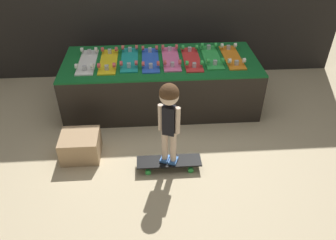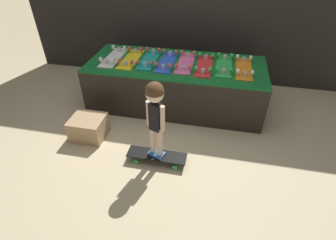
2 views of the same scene
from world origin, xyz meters
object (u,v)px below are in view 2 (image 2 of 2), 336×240
Objects in this scene: skateboard_yellow_on_rack at (131,58)px; skateboard_white_on_rack at (114,57)px; skateboard_red_on_rack at (204,65)px; skateboard_on_floor at (157,156)px; skateboard_teal_on_rack at (149,59)px; skateboard_green_on_rack at (224,65)px; skateboard_pink_on_rack at (186,62)px; storage_box at (89,127)px; skateboard_blue_on_rack at (167,61)px; child at (155,107)px; skateboard_orange_on_rack at (244,68)px.

skateboard_white_on_rack is at bearing 179.00° from skateboard_yellow_on_rack.
skateboard_red_on_rack reaches higher than skateboard_on_floor.
skateboard_teal_on_rack is 1.00× the size of skateboard_green_on_rack.
skateboard_pink_on_rack is 1.40m from storage_box.
skateboard_teal_on_rack is 1.00× the size of skateboard_blue_on_rack.
skateboard_white_on_rack and skateboard_blue_on_rack have the same top height.
skateboard_red_on_rack is 1.16m from child.
skateboard_white_on_rack and skateboard_red_on_rack have the same top height.
skateboard_yellow_on_rack is 1.27m from child.
skateboard_pink_on_rack is (0.23, 0.02, 0.00)m from skateboard_blue_on_rack.
skateboard_white_on_rack is 1.00× the size of skateboard_orange_on_rack.
skateboard_yellow_on_rack is at bearing -171.58° from skateboard_teal_on_rack.
skateboard_white_on_rack is at bearing -178.63° from skateboard_green_on_rack.
skateboard_pink_on_rack and skateboard_orange_on_rack have the same top height.
skateboard_teal_on_rack is 1.00× the size of skateboard_pink_on_rack.
skateboard_blue_on_rack is 1.24m from storage_box.
skateboard_yellow_on_rack is 1.69× the size of storage_box.
storage_box is (-1.19, -0.88, -0.48)m from skateboard_red_on_rack.
skateboard_yellow_on_rack and skateboard_teal_on_rack have the same top height.
skateboard_orange_on_rack is at bearing 2.70° from skateboard_red_on_rack.
skateboard_white_on_rack is at bearing 179.55° from skateboard_red_on_rack.
skateboard_orange_on_rack is at bearing 0.63° from skateboard_blue_on_rack.
skateboard_yellow_on_rack is 1.00× the size of skateboard_teal_on_rack.
child reaches higher than storage_box.
skateboard_blue_on_rack is (0.47, 0.01, 0.00)m from skateboard_yellow_on_rack.
child is (0.84, -1.12, 0.07)m from skateboard_white_on_rack.
skateboard_blue_on_rack is (0.23, -0.03, 0.00)m from skateboard_teal_on_rack.
skateboard_green_on_rack is (0.23, 0.04, 0.00)m from skateboard_red_on_rack.
skateboard_teal_on_rack is 1.00× the size of skateboard_orange_on_rack.
skateboard_white_on_rack and skateboard_pink_on_rack have the same top height.
skateboard_green_on_rack is 1.69× the size of storage_box.
storage_box is (-0.25, -0.88, -0.48)m from skateboard_yellow_on_rack.
skateboard_blue_on_rack is 1.00× the size of skateboard_red_on_rack.
skateboard_blue_on_rack is at bearing -6.79° from skateboard_teal_on_rack.
skateboard_pink_on_rack is 0.47m from skateboard_green_on_rack.
skateboard_pink_on_rack is at bearing 173.00° from skateboard_red_on_rack.
skateboard_yellow_on_rack and skateboard_red_on_rack have the same top height.
skateboard_red_on_rack reaches higher than storage_box.
skateboard_white_on_rack and skateboard_yellow_on_rack have the same top height.
skateboard_green_on_rack is at bearing 32.85° from storage_box.
skateboard_blue_on_rack is 0.70m from skateboard_green_on_rack.
skateboard_white_on_rack is at bearing -176.26° from skateboard_teal_on_rack.
skateboard_red_on_rack and skateboard_green_on_rack have the same top height.
skateboard_white_on_rack is at bearing 147.68° from child.
skateboard_on_floor is at bearing -83.27° from skateboard_blue_on_rack.
skateboard_teal_on_rack is 0.70m from skateboard_red_on_rack.
storage_box is (-0.49, -0.92, -0.48)m from skateboard_teal_on_rack.
skateboard_on_floor is at bearing 111.88° from child.
storage_box is at bearing -136.54° from skateboard_pink_on_rack.
skateboard_white_on_rack is 1.00× the size of skateboard_yellow_on_rack.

